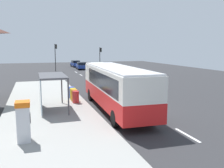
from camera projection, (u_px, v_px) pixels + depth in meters
The scene contains 22 objects.
ground_plane at pixel (94, 83), 31.80m from camera, with size 56.00×92.00×0.04m, color #2D2D30.
sidewalk_platform at pixel (48, 108), 18.55m from camera, with size 6.20×30.00×0.18m, color #999993.
lane_stripe_seg_0 at pixel (187, 135), 13.04m from camera, with size 0.16×2.20×0.01m, color silver.
lane_stripe_seg_1 at pixel (146, 112), 17.75m from camera, with size 0.16×2.20×0.01m, color silver.
lane_stripe_seg_2 at pixel (122, 98), 22.46m from camera, with size 0.16×2.20×0.01m, color silver.
lane_stripe_seg_3 at pixel (106, 89), 27.17m from camera, with size 0.16×2.20×0.01m, color silver.
lane_stripe_seg_4 at pixel (95, 83), 31.87m from camera, with size 0.16×2.20×0.01m, color silver.
lane_stripe_seg_5 at pixel (87, 79), 36.58m from camera, with size 0.16×2.20×0.01m, color silver.
lane_stripe_seg_6 at pixel (81, 75), 41.29m from camera, with size 0.16×2.20×0.01m, color silver.
lane_stripe_seg_7 at pixel (76, 72), 46.00m from camera, with size 0.16×2.20×0.01m, color silver.
bus at pixel (115, 86), 17.96m from camera, with size 2.90×11.09×3.21m.
white_van at pixel (101, 70), 36.17m from camera, with size 2.14×5.25×2.30m.
sedan_near at pixel (81, 66), 51.60m from camera, with size 2.00×4.47×1.52m.
sedan_far at pixel (76, 64), 58.09m from camera, with size 2.02×4.49×1.52m.
ticket_machine at pixel (23, 121), 11.59m from camera, with size 0.66×0.76×1.94m.
recycling_bin_red at pixel (76, 97), 19.79m from camera, with size 0.52×0.52×0.95m, color red.
recycling_bin_orange at pixel (74, 95), 20.45m from camera, with size 0.52×0.52×0.95m, color orange.
recycling_bin_yellow at pixel (73, 94), 21.10m from camera, with size 0.52×0.52×0.95m, color yellow.
recycling_bin_blue at pixel (72, 92), 21.76m from camera, with size 0.52×0.52×0.95m, color blue.
traffic_light_near_side at pixel (100, 55), 48.95m from camera, with size 0.49×0.28×4.58m.
traffic_light_far_side at pixel (56, 53), 47.03m from camera, with size 0.49×0.28×5.23m.
bus_shelter at pixel (48, 83), 17.37m from camera, with size 1.80×4.00×2.50m.
Camera 1 is at (-7.37, -16.68, 4.61)m, focal length 39.60 mm.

